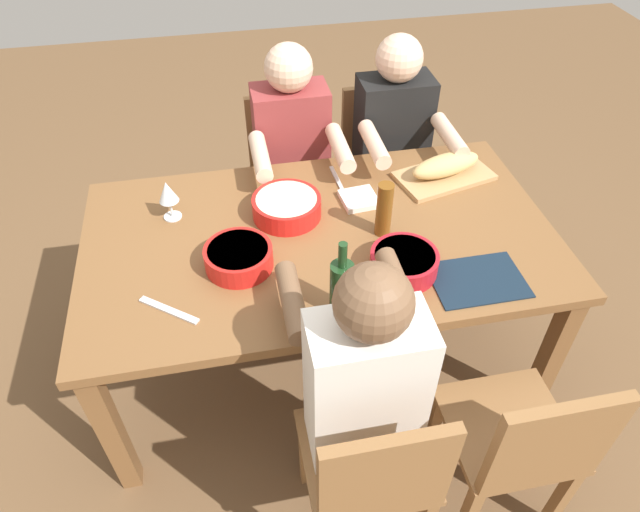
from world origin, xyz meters
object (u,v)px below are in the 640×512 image
object	(u,v)px
chair_far_left	(522,444)
diner_near_left	(394,142)
diner_near_center	(293,153)
serving_bowl_salad	(239,256)
diner_far_center	(361,381)
chair_near_left	(380,160)
beer_bottle	(384,210)
wine_glass	(168,193)
serving_bowl_pasta	(287,206)
serving_bowl_fruit	(404,262)
bread_loaf	(446,165)
chair_far_center	(373,472)
cutting_board	(444,176)
napkin_stack	(359,199)
chair_near_center	(289,170)
dining_table	(320,250)
wine_bottle	(341,287)

from	to	relation	value
chair_far_left	diner_near_left	size ratio (longest dim) A/B	0.71
diner_near_center	serving_bowl_salad	distance (m)	0.82
diner_far_center	diner_near_center	size ratio (longest dim) A/B	1.00
diner_near_center	chair_near_left	distance (m)	0.57
diner_near_center	beer_bottle	size ratio (longest dim) A/B	5.45
chair_near_left	wine_glass	distance (m)	1.26
serving_bowl_pasta	serving_bowl_fruit	xyz separation A→B (m)	(-0.35, 0.39, -0.00)
bread_loaf	wine_glass	distance (m)	1.14
chair_far_center	diner_far_center	xyz separation A→B (m)	(-0.00, -0.18, 0.21)
beer_bottle	cutting_board	bearing A→B (deg)	-140.37
diner_far_center	napkin_stack	world-z (taller)	diner_far_center
serving_bowl_salad	diner_near_center	bearing A→B (deg)	-112.57
beer_bottle	chair_near_center	bearing A→B (deg)	-74.82
chair_far_left	chair_near_left	distance (m)	1.66
chair_near_left	serving_bowl_pasta	world-z (taller)	chair_near_left
chair_near_center	beer_bottle	xyz separation A→B (m)	(-0.23, 0.86, 0.37)
serving_bowl_pasta	cutting_board	distance (m)	0.71
chair_far_center	serving_bowl_fruit	size ratio (longest dim) A/B	3.55
chair_near_center	serving_bowl_fruit	distance (m)	1.15
dining_table	serving_bowl_salad	size ratio (longest dim) A/B	7.34
chair_near_left	beer_bottle	bearing A→B (deg)	73.48
chair_near_center	bread_loaf	size ratio (longest dim) A/B	2.66
serving_bowl_fruit	napkin_stack	xyz separation A→B (m)	(0.05, -0.42, -0.03)
serving_bowl_pasta	serving_bowl_fruit	world-z (taller)	serving_bowl_pasta
wine_glass	napkin_stack	world-z (taller)	wine_glass
diner_near_left	wine_bottle	bearing A→B (deg)	64.30
chair_near_left	wine_glass	size ratio (longest dim) A/B	5.12
chair_near_center	diner_near_left	xyz separation A→B (m)	(-0.49, 0.18, 0.21)
chair_far_left	bread_loaf	world-z (taller)	same
cutting_board	wine_bottle	xyz separation A→B (m)	(0.60, 0.65, 0.10)
serving_bowl_fruit	diner_near_center	bearing A→B (deg)	-74.47
diner_near_center	serving_bowl_pasta	world-z (taller)	diner_near_center
diner_near_left	bread_loaf	size ratio (longest dim) A/B	3.75
serving_bowl_fruit	diner_near_left	bearing A→B (deg)	-105.03
diner_near_left	cutting_board	size ratio (longest dim) A/B	3.00
chair_far_center	chair_near_left	world-z (taller)	same
serving_bowl_pasta	beer_bottle	bearing A→B (deg)	152.87
diner_far_center	chair_far_center	bearing A→B (deg)	90.00
chair_near_left	serving_bowl_fruit	size ratio (longest dim) A/B	3.55
diner_near_center	serving_bowl_pasta	size ratio (longest dim) A/B	4.46
chair_far_left	chair_near_left	world-z (taller)	same
wine_glass	serving_bowl_salad	bearing A→B (deg)	125.33
chair_far_center	napkin_stack	xyz separation A→B (m)	(-0.20, -1.00, 0.27)
dining_table	cutting_board	world-z (taller)	cutting_board
dining_table	serving_bowl_fruit	world-z (taller)	serving_bowl_fruit
serving_bowl_salad	serving_bowl_pasta	size ratio (longest dim) A/B	0.90
chair_far_left	chair_near_left	size ratio (longest dim) A/B	1.00
napkin_stack	diner_near_center	bearing A→B (deg)	-67.54
serving_bowl_fruit	chair_far_center	bearing A→B (deg)	66.69
diner_near_center	wine_bottle	world-z (taller)	diner_near_center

